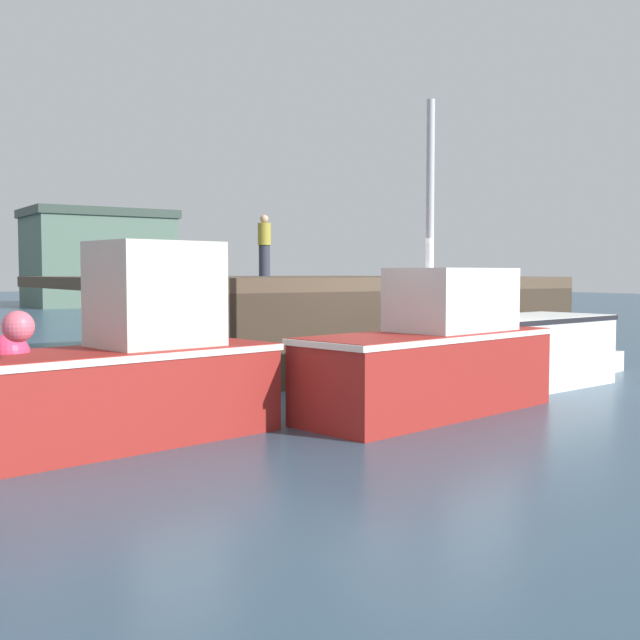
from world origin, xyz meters
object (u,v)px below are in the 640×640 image
object	(u,v)px
fishing_boat_near_right	(433,355)
fishing_boat_near_left	(126,368)
rowboat	(589,363)
dockworker	(264,245)
fishing_boat_mid	(520,350)

from	to	relation	value
fishing_boat_near_right	fishing_boat_near_left	bearing A→B (deg)	171.97
fishing_boat_near_right	rowboat	distance (m)	5.90
fishing_boat_near_left	dockworker	distance (m)	11.24
fishing_boat_near_right	dockworker	distance (m)	9.84
fishing_boat_mid	dockworker	bearing A→B (deg)	92.93
dockworker	fishing_boat_near_left	bearing A→B (deg)	-128.18
fishing_boat_mid	rowboat	distance (m)	2.79
fishing_boat_near_left	fishing_boat_near_right	distance (m)	4.37
fishing_boat_near_left	fishing_boat_mid	distance (m)	7.29
fishing_boat_near_right	fishing_boat_mid	distance (m)	3.13
fishing_boat_near_right	dockworker	xyz separation A→B (m)	(2.53, 9.32, 1.89)
fishing_boat_near_right	rowboat	xyz separation A→B (m)	(5.63, 1.63, -0.63)
fishing_boat_near_right	fishing_boat_mid	world-z (taller)	fishing_boat_near_right
rowboat	dockworker	size ratio (longest dim) A/B	1.13
fishing_boat_near_left	dockworker	bearing A→B (deg)	51.82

